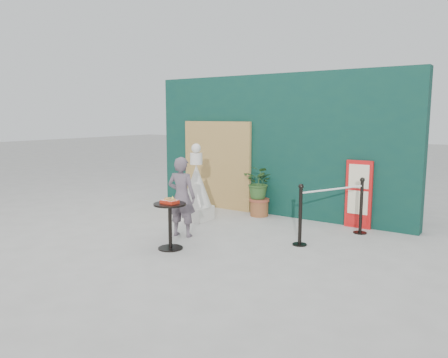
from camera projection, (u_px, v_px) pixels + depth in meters
ground at (182, 249)px, 7.04m from camera, size 60.00×60.00×0.00m
back_wall at (275, 145)px, 9.39m from camera, size 6.00×0.30×3.00m
bamboo_fence at (217, 165)px, 10.08m from camera, size 1.80×0.08×2.00m
woman at (182, 197)px, 7.70m from camera, size 0.59×0.46×1.42m
menu_board at (359, 194)px, 8.29m from camera, size 0.50×0.07×1.30m
statue at (197, 189)px, 8.92m from camera, size 0.61×0.61×1.58m
cafe_table at (170, 219)px, 6.99m from camera, size 0.52×0.52×0.75m
food_basket at (170, 201)px, 6.95m from camera, size 0.26×0.19×0.11m
planter at (260, 187)px, 9.27m from camera, size 0.64×0.55×1.08m
stanchion_barrier at (332, 211)px, 7.55m from camera, size 0.84×1.54×1.03m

